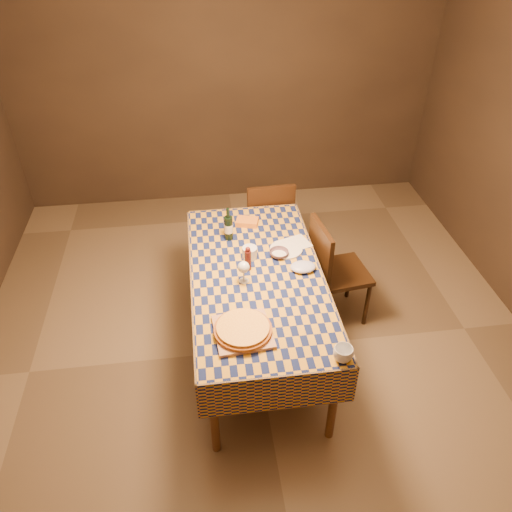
# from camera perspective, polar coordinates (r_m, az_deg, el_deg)

# --- Properties ---
(room) EXTENTS (5.00, 5.10, 2.70)m
(room) POSITION_cam_1_polar(r_m,az_deg,el_deg) (3.20, 0.12, 5.91)
(room) COLOR brown
(room) RESTS_ON ground
(dining_table) EXTENTS (0.94, 1.84, 0.77)m
(dining_table) POSITION_cam_1_polar(r_m,az_deg,el_deg) (3.59, 0.11, -3.11)
(dining_table) COLOR brown
(dining_table) RESTS_ON ground
(cutting_board) EXTENTS (0.37, 0.37, 0.02)m
(cutting_board) POSITION_cam_1_polar(r_m,az_deg,el_deg) (3.11, -1.50, -8.66)
(cutting_board) COLOR #AC7550
(cutting_board) RESTS_ON dining_table
(pizza) EXTENTS (0.39, 0.39, 0.04)m
(pizza) POSITION_cam_1_polar(r_m,az_deg,el_deg) (3.09, -1.51, -8.30)
(pizza) COLOR #934B18
(pizza) RESTS_ON cutting_board
(pepper_mill) EXTENTS (0.05, 0.05, 0.19)m
(pepper_mill) POSITION_cam_1_polar(r_m,az_deg,el_deg) (3.53, -0.93, -0.35)
(pepper_mill) COLOR #4C1411
(pepper_mill) RESTS_ON dining_table
(bowl) EXTENTS (0.16, 0.16, 0.04)m
(bowl) POSITION_cam_1_polar(r_m,az_deg,el_deg) (3.70, 2.64, 0.28)
(bowl) COLOR #5B414C
(bowl) RESTS_ON dining_table
(wine_glass) EXTENTS (0.09, 0.09, 0.17)m
(wine_glass) POSITION_cam_1_polar(r_m,az_deg,el_deg) (3.41, -1.42, -1.37)
(wine_glass) COLOR silver
(wine_glass) RESTS_ON dining_table
(wine_bottle) EXTENTS (0.07, 0.07, 0.27)m
(wine_bottle) POSITION_cam_1_polar(r_m,az_deg,el_deg) (3.84, -3.16, 3.27)
(wine_bottle) COLOR black
(wine_bottle) RESTS_ON dining_table
(deli_tub) EXTENTS (0.12, 0.12, 0.09)m
(deli_tub) POSITION_cam_1_polar(r_m,az_deg,el_deg) (3.67, -0.73, 0.38)
(deli_tub) COLOR silver
(deli_tub) RESTS_ON dining_table
(takeout_container) EXTENTS (0.20, 0.16, 0.04)m
(takeout_container) POSITION_cam_1_polar(r_m,az_deg,el_deg) (4.05, -1.01, 3.94)
(takeout_container) COLOR orange
(takeout_container) RESTS_ON dining_table
(white_plate) EXTENTS (0.30, 0.30, 0.01)m
(white_plate) POSITION_cam_1_polar(r_m,az_deg,el_deg) (3.77, 3.46, 0.76)
(white_plate) COLOR silver
(white_plate) RESTS_ON dining_table
(tumbler) EXTENTS (0.14, 0.14, 0.09)m
(tumbler) POSITION_cam_1_polar(r_m,az_deg,el_deg) (2.98, 9.93, -10.96)
(tumbler) COLOR white
(tumbler) RESTS_ON dining_table
(flour_patch) EXTENTS (0.29, 0.25, 0.00)m
(flour_patch) POSITION_cam_1_polar(r_m,az_deg,el_deg) (3.85, 4.33, 1.40)
(flour_patch) COLOR silver
(flour_patch) RESTS_ON dining_table
(flour_bag) EXTENTS (0.20, 0.17, 0.05)m
(flour_bag) POSITION_cam_1_polar(r_m,az_deg,el_deg) (3.58, 5.40, -1.24)
(flour_bag) COLOR #ABB1DB
(flour_bag) RESTS_ON dining_table
(chair_far) EXTENTS (0.44, 0.45, 0.93)m
(chair_far) POSITION_cam_1_polar(r_m,az_deg,el_deg) (4.57, 1.40, 4.15)
(chair_far) COLOR black
(chair_far) RESTS_ON ground
(chair_right) EXTENTS (0.48, 0.47, 0.93)m
(chair_right) POSITION_cam_1_polar(r_m,az_deg,el_deg) (4.05, 8.69, -1.28)
(chair_right) COLOR black
(chair_right) RESTS_ON ground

